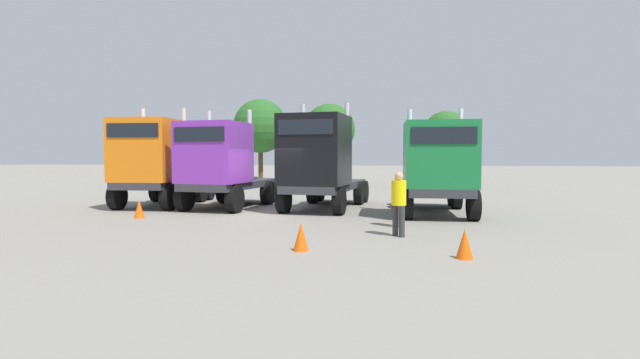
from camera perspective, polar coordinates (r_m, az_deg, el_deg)
ground at (r=17.66m, az=-5.87°, el=-4.27°), size 200.00×200.00×0.00m
semi_truck_orange at (r=21.12m, az=-19.66°, el=2.13°), size 2.89×6.08×4.33m
semi_truck_purple at (r=19.56m, az=-12.01°, el=1.83°), size 3.12×5.96×4.15m
semi_truck_black at (r=18.60m, az=-0.09°, el=2.20°), size 3.17×6.52×4.38m
semi_truck_green at (r=17.50m, az=14.19°, el=1.51°), size 2.74×6.08×4.00m
visitor_in_hivis at (r=12.78m, az=9.68°, el=-2.39°), size 0.56×0.56×1.76m
visitor_with_camera at (r=14.55m, az=9.58°, el=-2.15°), size 0.42×0.45×1.61m
traffic_cone_near at (r=10.41m, az=17.38°, el=-7.54°), size 0.36×0.36×0.65m
traffic_cone_mid at (r=17.68m, az=-21.38°, el=-3.37°), size 0.36×0.36×0.66m
traffic_cone_far at (r=10.76m, az=-2.36°, el=-7.06°), size 0.36×0.36×0.66m
oak_far_left at (r=35.84m, az=-7.35°, el=6.51°), size 4.10×4.10×6.57m
oak_far_centre at (r=34.86m, az=1.17°, el=6.16°), size 3.84×3.84×6.15m
oak_far_right at (r=34.01m, az=15.24°, el=5.40°), size 3.24×3.24×5.41m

